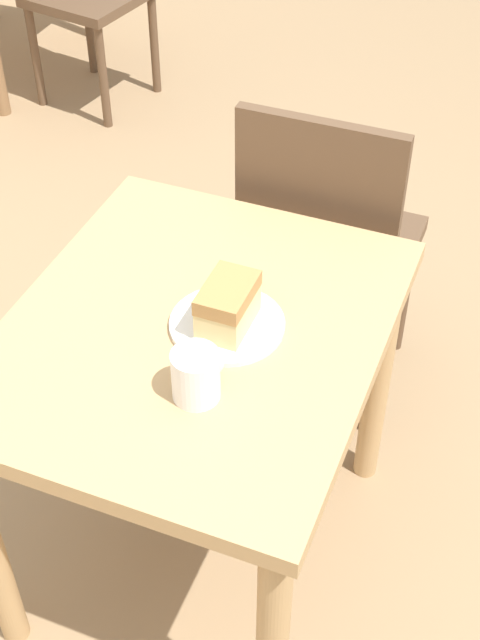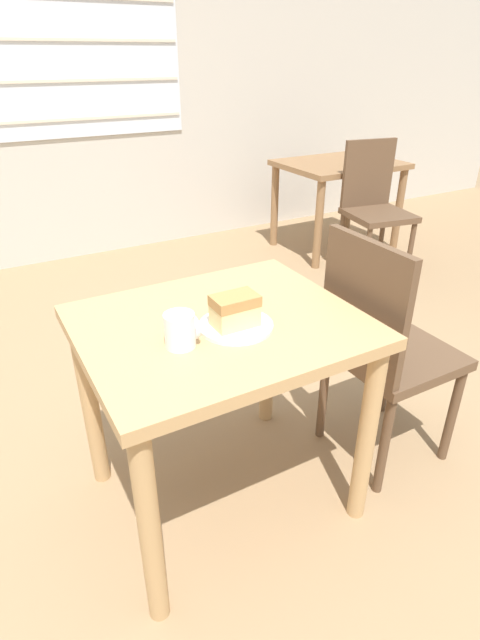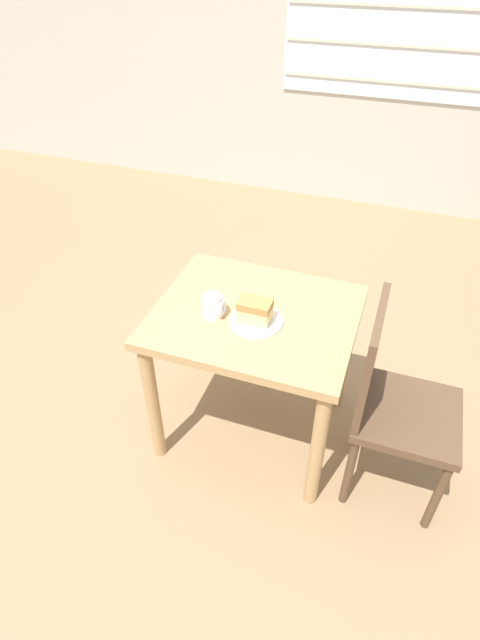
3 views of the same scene
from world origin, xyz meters
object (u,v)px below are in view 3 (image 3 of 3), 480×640
Objects in this scene: dining_table_near at (255,336)px; chair_near_window at (393,401)px; plate at (256,321)px; coffee_mug at (213,306)px; cake_slice at (255,311)px.

chair_near_window reaches higher than dining_table_near.
chair_near_window is at bearing -2.67° from plate.
coffee_mug reaches higher than dining_table_near.
dining_table_near is 0.15m from plate.
coffee_mug is (-0.17, -0.01, -0.01)m from cake_slice.
chair_near_window is 9.43× the size of coffee_mug.
plate is at bearing 39.07° from cake_slice.
chair_near_window reaches higher than cake_slice.
coffee_mug is (-0.77, 0.01, 0.27)m from chair_near_window.
plate is at bearing 87.33° from chair_near_window.
dining_table_near is 0.20m from cake_slice.
dining_table_near is 0.63m from chair_near_window.
chair_near_window reaches higher than plate.
cake_slice is 0.18m from coffee_mug.
coffee_mug is (-0.18, -0.02, 0.04)m from plate.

